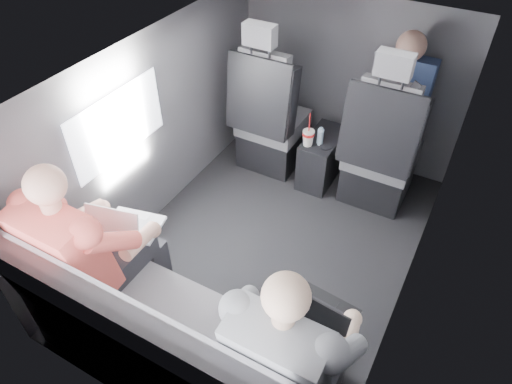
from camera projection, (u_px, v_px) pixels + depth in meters
The scene contains 19 objects.
floor at pixel (270, 247), 3.18m from camera, with size 2.60×2.60×0.00m, color black.
ceiling at pixel (276, 67), 2.29m from camera, with size 2.60×2.60×0.00m, color #B2B2AD.
panel_left at pixel (154, 131), 3.06m from camera, with size 0.02×2.60×1.35m, color #56565B.
panel_right at pixel (424, 223), 2.41m from camera, with size 0.02×2.60×1.35m, color #56565B.
panel_front at pixel (348, 81), 3.59m from camera, with size 1.80×0.02×1.35m, color #56565B.
panel_back at pixel (127, 344), 1.88m from camera, with size 1.80×0.02×1.35m, color #56565B.
side_window at pixel (119, 125), 2.71m from camera, with size 0.02×0.75×0.42m, color white.
seatbelt at pixel (383, 121), 2.93m from camera, with size 0.05×0.01×0.65m, color black.
front_seat_left at pixel (270, 124), 3.63m from camera, with size 0.52×0.58×1.26m.
front_seat_right at pixel (380, 157), 3.30m from camera, with size 0.52×0.58×1.26m.
center_console at pixel (322, 158), 3.63m from camera, with size 0.24×0.48×0.41m.
rear_bench at pixel (173, 345), 2.28m from camera, with size 1.60×0.57×0.92m.
soda_cup at pixel (308, 137), 3.37m from camera, with size 0.09×0.09×0.27m.
water_bottle at pixel (320, 137), 3.38m from camera, with size 0.05×0.05×0.14m.
laptop_white at pixel (126, 226), 2.46m from camera, with size 0.34×0.34×0.23m.
laptop_black at pixel (320, 314), 2.04m from camera, with size 0.31×0.29×0.21m.
passenger_rear_left at pixel (92, 250), 2.32m from camera, with size 0.51×0.63×1.24m.
passenger_rear_right at pixel (292, 350), 1.92m from camera, with size 0.49×0.61×1.21m.
passenger_front_right at pixel (399, 98), 3.24m from camera, with size 0.40×0.40×0.81m.
Camera 1 is at (0.95, -1.92, 2.39)m, focal length 32.00 mm.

